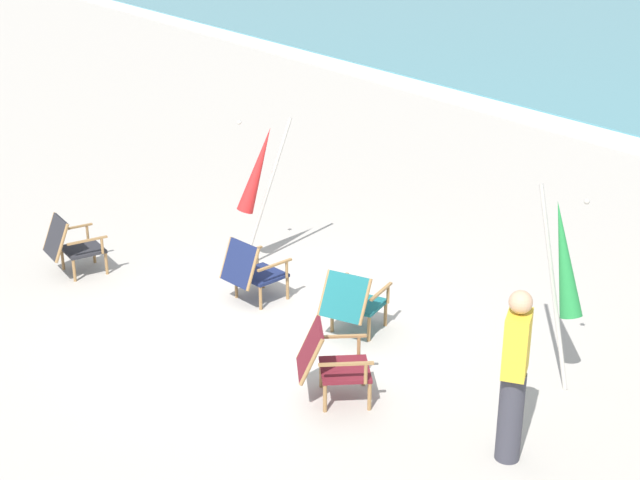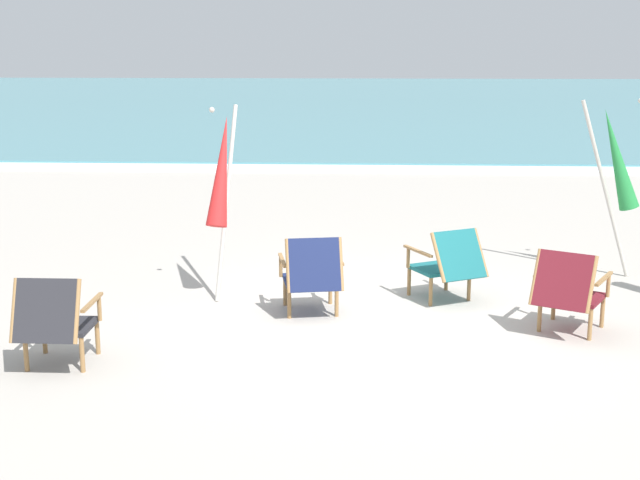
{
  "view_description": "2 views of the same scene",
  "coord_description": "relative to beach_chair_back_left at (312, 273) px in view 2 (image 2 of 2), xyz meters",
  "views": [
    {
      "loc": [
        8.13,
        -4.56,
        4.68
      ],
      "look_at": [
        -0.39,
        0.97,
        0.72
      ],
      "focal_mm": 50.0,
      "sensor_mm": 36.0,
      "label": 1
    },
    {
      "loc": [
        -0.14,
        -8.28,
        2.68
      ],
      "look_at": [
        -0.59,
        0.88,
        0.6
      ],
      "focal_mm": 50.0,
      "sensor_mm": 36.0,
      "label": 2
    }
  ],
  "objects": [
    {
      "name": "umbrella_furled_green",
      "position": [
        3.33,
        1.67,
        0.9
      ],
      "size": [
        0.72,
        0.26,
        2.04
      ],
      "color": "#B7B2A8",
      "rests_on": "ground"
    },
    {
      "name": "sea",
      "position": [
        0.63,
        30.29,
        -0.38
      ],
      "size": [
        80.0,
        40.0,
        0.1
      ],
      "primitive_type": "cube",
      "color": "teal",
      "rests_on": "ground"
    },
    {
      "name": "beach_chair_back_right",
      "position": [
        2.38,
        -0.45,
        -0.0
      ],
      "size": [
        0.84,
        0.9,
        0.8
      ],
      "color": "maroon",
      "rests_on": "ground"
    },
    {
      "name": "umbrella_furled_red",
      "position": [
        -0.97,
        0.66,
        0.89
      ],
      "size": [
        0.34,
        0.79,
        2.02
      ],
      "color": "#B7B2A8",
      "rests_on": "ground"
    },
    {
      "name": "beach_chair_mid_center",
      "position": [
        -2.03,
        -1.56,
        -0.0
      ],
      "size": [
        0.6,
        0.7,
        0.81
      ],
      "color": "#28282D",
      "rests_on": "ground"
    },
    {
      "name": "ground_plane",
      "position": [
        0.63,
        -0.14,
        -0.43
      ],
      "size": [
        80.0,
        80.0,
        0.0
      ],
      "primitive_type": "plane",
      "color": "#B2AAA0"
    },
    {
      "name": "beach_chair_far_center",
      "position": [
        1.38,
        0.53,
        -0.01
      ],
      "size": [
        0.86,
        0.94,
        0.78
      ],
      "color": "#196066",
      "rests_on": "ground"
    },
    {
      "name": "beach_chair_back_left",
      "position": [
        0.0,
        0.0,
        0.0
      ],
      "size": [
        0.69,
        0.78,
        0.81
      ],
      "color": "#19234C",
      "rests_on": "ground"
    },
    {
      "name": "surf_band",
      "position": [
        0.63,
        9.99,
        -0.4
      ],
      "size": [
        80.0,
        1.1,
        0.06
      ],
      "primitive_type": "cube",
      "color": "white",
      "rests_on": "ground"
    }
  ]
}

